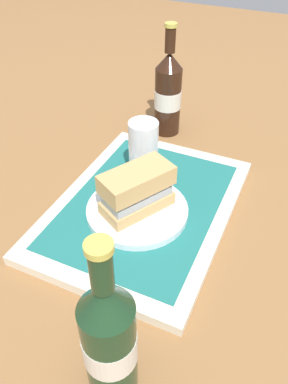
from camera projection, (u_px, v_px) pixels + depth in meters
name	position (u px, v px, depth m)	size (l,w,h in m)	color
ground_plane	(144.00, 211.00, 0.76)	(3.00, 3.00, 0.00)	olive
tray	(144.00, 208.00, 0.75)	(0.44, 0.32, 0.02)	beige
placemat	(144.00, 204.00, 0.74)	(0.38, 0.27, 0.00)	#1E6B66
plate	(136.00, 210.00, 0.72)	(0.19, 0.19, 0.01)	white
sandwich	(137.00, 189.00, 0.69)	(0.14, 0.12, 0.08)	tan
beer_glass	(143.00, 146.00, 0.77)	(0.06, 0.06, 0.12)	silver
beer_bottle	(168.00, 93.00, 0.92)	(0.07, 0.07, 0.27)	black
second_bottle	(109.00, 340.00, 0.44)	(0.07, 0.07, 0.27)	#19381E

